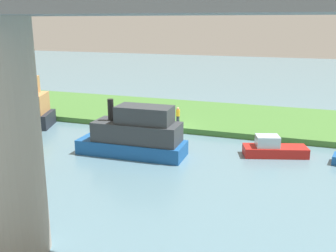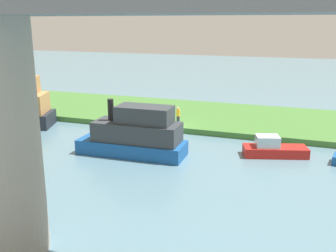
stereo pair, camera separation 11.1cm
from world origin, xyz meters
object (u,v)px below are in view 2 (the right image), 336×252
at_px(riverboat_paddlewheel, 1,107).
at_px(houseboat_blue, 10,144).
at_px(mooring_post, 128,113).
at_px(motorboat_white, 135,135).
at_px(bridge_pylon, 9,142).
at_px(person_on_bank, 178,114).
at_px(skiff_small, 273,149).

height_order(riverboat_paddlewheel, houseboat_blue, riverboat_paddlewheel).
bearing_deg(mooring_post, motorboat_white, 118.28).
xyz_separation_m(bridge_pylon, person_on_bank, (-0.15, -21.21, -3.64)).
distance_m(bridge_pylon, houseboat_blue, 14.92).
bearing_deg(bridge_pylon, motorboat_white, -88.12).
relative_size(mooring_post, motorboat_white, 0.12).
height_order(bridge_pylon, mooring_post, bridge_pylon).
height_order(motorboat_white, houseboat_blue, motorboat_white).
distance_m(mooring_post, riverboat_paddlewheel, 11.76).
distance_m(person_on_bank, riverboat_paddlewheel, 16.42).
relative_size(person_on_bank, mooring_post, 1.45).
distance_m(skiff_small, houseboat_blue, 19.67).
distance_m(bridge_pylon, mooring_post, 22.03).
distance_m(riverboat_paddlewheel, houseboat_blue, 7.99).
height_order(person_on_bank, motorboat_white, motorboat_white).
xyz_separation_m(bridge_pylon, skiff_small, (-9.16, -15.96, -4.30)).
distance_m(motorboat_white, skiff_small, 10.12).
height_order(skiff_small, houseboat_blue, skiff_small).
relative_size(bridge_pylon, skiff_small, 2.01).
distance_m(bridge_pylon, skiff_small, 18.90).
relative_size(riverboat_paddlewheel, houseboat_blue, 2.38).
xyz_separation_m(person_on_bank, riverboat_paddlewheel, (15.53, 5.28, 0.67)).
bearing_deg(mooring_post, person_on_bank, -179.15).
distance_m(bridge_pylon, person_on_bank, 21.52).
bearing_deg(houseboat_blue, mooring_post, -114.38).
height_order(motorboat_white, skiff_small, motorboat_white).
xyz_separation_m(motorboat_white, skiff_small, (-9.58, -3.12, -0.96)).
distance_m(motorboat_white, houseboat_blue, 9.65).
xyz_separation_m(motorboat_white, houseboat_blue, (9.30, 2.39, -0.98)).
distance_m(bridge_pylon, riverboat_paddlewheel, 22.34).
height_order(riverboat_paddlewheel, skiff_small, riverboat_paddlewheel).
bearing_deg(motorboat_white, mooring_post, -61.72).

